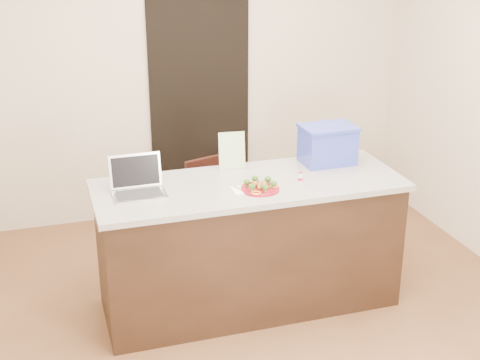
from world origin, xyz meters
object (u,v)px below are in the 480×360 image
object	(u,v)px
island	(249,244)
chair	(210,204)
yogurt_bottle	(300,178)
plate	(260,188)
blue_box	(328,144)
napkin	(243,190)
laptop	(137,183)

from	to	relation	value
island	chair	bearing A→B (deg)	96.83
island	yogurt_bottle	bearing A→B (deg)	-16.40
plate	blue_box	world-z (taller)	blue_box
yogurt_bottle	chair	world-z (taller)	yogurt_bottle
island	chair	xyz separation A→B (m)	(-0.09, 0.73, 0.01)
napkin	laptop	world-z (taller)	laptop
plate	napkin	world-z (taller)	plate
laptop	blue_box	size ratio (longest dim) A/B	0.86
chair	yogurt_bottle	bearing A→B (deg)	-81.34
laptop	chair	size ratio (longest dim) A/B	0.40
island	plate	size ratio (longest dim) A/B	8.23
yogurt_bottle	blue_box	xyz separation A→B (m)	(0.32, 0.29, 0.11)
chair	laptop	bearing A→B (deg)	-151.45
napkin	chair	distance (m)	0.96
yogurt_bottle	chair	xyz separation A→B (m)	(-0.41, 0.82, -0.48)
island	yogurt_bottle	distance (m)	0.59
plate	laptop	bearing A→B (deg)	165.60
island	plate	world-z (taller)	plate
laptop	blue_box	xyz separation A→B (m)	(1.38, 0.15, 0.08)
island	plate	xyz separation A→B (m)	(0.02, -0.15, 0.47)
chair	island	bearing A→B (deg)	-101.04
napkin	laptop	bearing A→B (deg)	165.91
plate	yogurt_bottle	bearing A→B (deg)	9.62
plate	blue_box	xyz separation A→B (m)	(0.62, 0.34, 0.13)
laptop	chair	distance (m)	1.07
yogurt_bottle	blue_box	bearing A→B (deg)	42.23
blue_box	chair	bearing A→B (deg)	143.31
plate	yogurt_bottle	xyz separation A→B (m)	(0.30, 0.05, 0.02)
napkin	blue_box	xyz separation A→B (m)	(0.73, 0.31, 0.14)
napkin	laptop	xyz separation A→B (m)	(-0.66, 0.16, 0.06)
laptop	blue_box	distance (m)	1.39
plate	chair	bearing A→B (deg)	97.28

